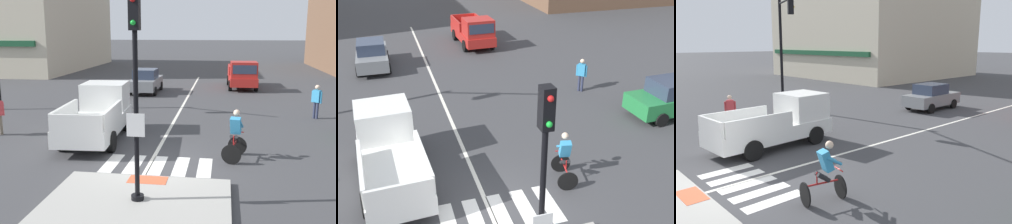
% 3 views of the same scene
% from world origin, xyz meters
% --- Properties ---
extents(ground_plane, '(300.00, 300.00, 0.00)m').
position_xyz_m(ground_plane, '(0.00, 0.00, 0.00)').
color(ground_plane, '#3D3D3F').
extents(traffic_island, '(4.62, 3.30, 0.15)m').
position_xyz_m(traffic_island, '(0.00, -2.92, 0.07)').
color(traffic_island, '#A3A099').
rests_on(traffic_island, ground).
extents(tactile_pad_front, '(1.10, 0.60, 0.01)m').
position_xyz_m(tactile_pad_front, '(0.00, -1.62, 0.15)').
color(tactile_pad_front, '#DB5B38').
rests_on(tactile_pad_front, traffic_island).
extents(signal_pole, '(0.44, 0.38, 4.97)m').
position_xyz_m(signal_pole, '(0.00, -2.93, 3.14)').
color(signal_pole, black).
rests_on(signal_pole, traffic_island).
extents(crosswalk_stripe_a, '(0.44, 1.80, 0.01)m').
position_xyz_m(crosswalk_stripe_a, '(-1.52, 0.02, 0.00)').
color(crosswalk_stripe_a, silver).
rests_on(crosswalk_stripe_a, ground).
extents(crosswalk_stripe_b, '(0.44, 1.80, 0.01)m').
position_xyz_m(crosswalk_stripe_b, '(-0.76, 0.02, 0.00)').
color(crosswalk_stripe_b, silver).
rests_on(crosswalk_stripe_b, ground).
extents(crosswalk_stripe_c, '(0.44, 1.80, 0.01)m').
position_xyz_m(crosswalk_stripe_c, '(0.00, 0.02, 0.00)').
color(crosswalk_stripe_c, silver).
rests_on(crosswalk_stripe_c, ground).
extents(crosswalk_stripe_d, '(0.44, 1.80, 0.01)m').
position_xyz_m(crosswalk_stripe_d, '(0.76, 0.02, 0.00)').
color(crosswalk_stripe_d, silver).
rests_on(crosswalk_stripe_d, ground).
extents(crosswalk_stripe_e, '(0.44, 1.80, 0.01)m').
position_xyz_m(crosswalk_stripe_e, '(1.52, 0.02, 0.00)').
color(crosswalk_stripe_e, silver).
rests_on(crosswalk_stripe_e, ground).
extents(lane_centre_line, '(0.14, 28.00, 0.01)m').
position_xyz_m(lane_centre_line, '(-0.26, 10.00, 0.00)').
color(lane_centre_line, silver).
rests_on(lane_centre_line, ground).
extents(traffic_light_mast, '(4.94, 1.90, 6.85)m').
position_xyz_m(traffic_light_mast, '(-9.14, 7.32, 4.49)').
color(traffic_light_mast, black).
rests_on(traffic_light_mast, ground).
extents(building_corner_left, '(19.55, 19.92, 12.22)m').
position_xyz_m(building_corner_left, '(-22.58, 29.82, 6.13)').
color(building_corner_left, beige).
rests_on(building_corner_left, ground).
extents(car_grey_westbound_distant, '(1.86, 4.11, 1.64)m').
position_xyz_m(car_grey_westbound_distant, '(-3.29, 14.53, 0.81)').
color(car_grey_westbound_distant, slate).
rests_on(car_grey_westbound_distant, ground).
extents(pickup_truck_white_westbound_near, '(2.28, 5.20, 2.08)m').
position_xyz_m(pickup_truck_white_westbound_near, '(-2.90, 3.03, 0.98)').
color(pickup_truck_white_westbound_near, white).
rests_on(pickup_truck_white_westbound_near, ground).
extents(pickup_truck_red_eastbound_distant, '(2.18, 5.16, 2.08)m').
position_xyz_m(pickup_truck_red_eastbound_distant, '(3.36, 17.25, 0.98)').
color(pickup_truck_red_eastbound_distant, red).
rests_on(pickup_truck_red_eastbound_distant, ground).
extents(cyclist, '(0.88, 1.21, 1.68)m').
position_xyz_m(cyclist, '(2.47, 1.03, 0.87)').
color(cyclist, black).
rests_on(cyclist, ground).
extents(pedestrian_waiting_far_side, '(0.42, 0.41, 1.67)m').
position_xyz_m(pedestrian_waiting_far_side, '(6.54, 7.78, 0.98)').
color(pedestrian_waiting_far_side, '#2D334C').
rests_on(pedestrian_waiting_far_side, ground).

